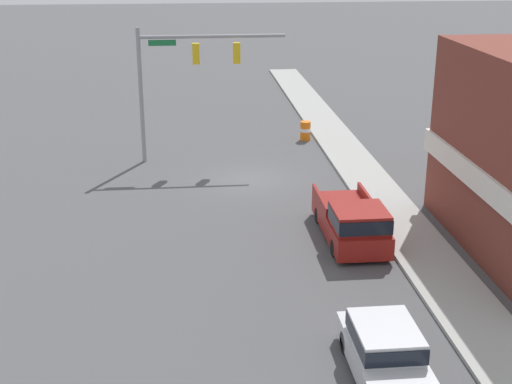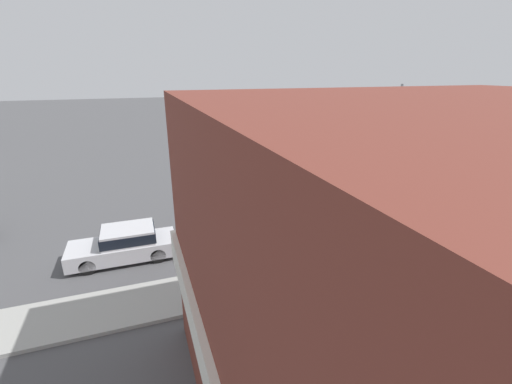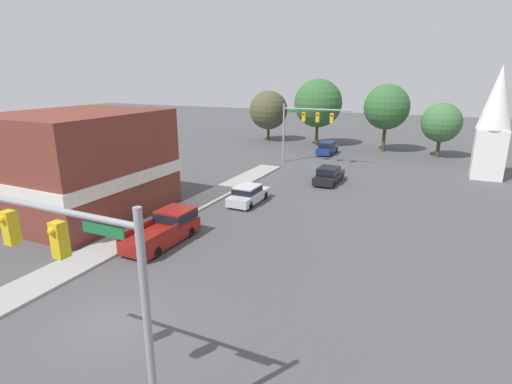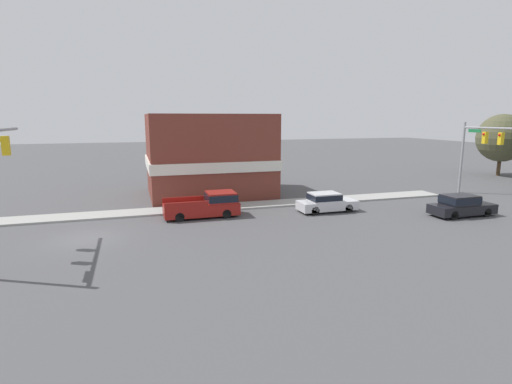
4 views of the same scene
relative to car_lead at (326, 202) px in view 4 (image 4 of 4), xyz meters
name	(u,v)px [view 4 (image 4 of 4)]	position (x,y,z in m)	size (l,w,h in m)	color
ground_plane	(86,238)	(2.08, -17.08, -0.77)	(200.00, 200.00, 0.00)	#4C4C4F
sidewalk_curb	(94,216)	(-3.62, -17.08, -0.70)	(2.40, 60.00, 0.14)	#9E9E99
far_signal_assembly	(487,143)	(-0.68, 15.97, 4.23)	(7.77, 0.49, 6.79)	gray
car_lead	(326,202)	(0.00, 0.00, 0.00)	(1.81, 4.57, 1.49)	black
car_oncoming	(461,205)	(4.17, 8.94, 0.04)	(1.89, 4.83, 1.57)	black
pickup_truck_parked	(208,205)	(-1.17, -9.03, 0.11)	(2.09, 5.43, 1.79)	black
corner_brick_building	(209,156)	(-9.96, -7.28, 2.90)	(9.59, 11.32, 7.51)	brown
backdrop_tree_left_far	(502,138)	(-11.37, 29.81, 3.93)	(5.89, 5.89, 7.66)	#4C3823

